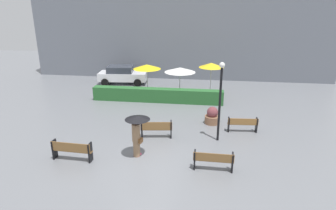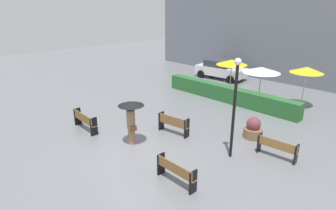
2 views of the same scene
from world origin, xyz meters
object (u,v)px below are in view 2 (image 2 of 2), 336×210
pedestrian_with_umbrella (131,115)px  patio_umbrella_yellow (232,62)px  bench_mid_center (173,123)px  lamp_post (235,99)px  patio_umbrella_white (262,70)px  parked_car (220,69)px  bench_far_right (277,147)px  patio_umbrella_yellow_far (307,70)px  bench_near_right (175,171)px  bench_near_left (84,120)px  planter_pot (253,129)px

pedestrian_with_umbrella → patio_umbrella_yellow: (-1.60, 10.07, 0.75)m
bench_mid_center → lamp_post: (3.23, 0.14, 1.97)m
patio_umbrella_white → parked_car: size_ratio=0.53×
bench_far_right → patio_umbrella_white: patio_umbrella_white is taller
pedestrian_with_umbrella → patio_umbrella_yellow: 10.23m
patio_umbrella_yellow → patio_umbrella_white: size_ratio=1.01×
lamp_post → patio_umbrella_yellow_far: bearing=92.8°
bench_far_right → bench_near_right: (-1.65, -4.26, 0.01)m
patio_umbrella_yellow → bench_near_left: bearing=-96.7°
bench_mid_center → pedestrian_with_umbrella: size_ratio=0.84×
bench_far_right → lamp_post: bearing=-138.0°
lamp_post → bench_near_right: bearing=-95.1°
bench_near_right → patio_umbrella_yellow: (-5.08, 10.84, 1.64)m
bench_near_right → pedestrian_with_umbrella: bearing=167.6°
bench_near_right → lamp_post: bearing=84.9°
bench_far_right → lamp_post: 2.74m
parked_car → bench_far_right: bearing=-44.3°
pedestrian_with_umbrella → planter_pot: 5.77m
bench_near_right → lamp_post: 3.63m
bench_near_left → bench_far_right: (8.00, 4.26, -0.05)m
bench_near_left → bench_mid_center: 4.44m
patio_umbrella_yellow_far → pedestrian_with_umbrella: bearing=-107.7°
bench_near_left → lamp_post: (6.62, 3.02, 1.97)m
patio_umbrella_yellow_far → bench_near_right: bearing=-89.3°
bench_near_left → patio_umbrella_yellow: bearing=83.3°
bench_far_right → patio_umbrella_yellow: patio_umbrella_yellow is taller
bench_near_right → patio_umbrella_yellow_far: patio_umbrella_yellow_far is taller
pedestrian_with_umbrella → bench_far_right: bearing=34.2°
bench_far_right → pedestrian_with_umbrella: pedestrian_with_umbrella is taller
patio_umbrella_yellow → patio_umbrella_yellow_far: size_ratio=0.93×
patio_umbrella_yellow_far → parked_car: (-7.78, 2.34, -1.51)m
bench_mid_center → lamp_post: bearing=2.5°
bench_near_left → planter_pot: (6.33, 5.28, -0.10)m
bench_mid_center → bench_near_right: bench_mid_center is taller
patio_umbrella_yellow_far → parked_car: 8.26m
patio_umbrella_white → pedestrian_with_umbrella: bearing=-96.3°
planter_pot → parked_car: parked_car is taller
bench_near_left → patio_umbrella_white: 11.02m
patio_umbrella_yellow → bench_far_right: bearing=-44.4°
planter_pot → parked_car: (-7.90, 8.30, 0.37)m
bench_near_left → planter_pot: size_ratio=1.83×
planter_pot → patio_umbrella_white: size_ratio=0.45×
bench_near_left → bench_near_right: 6.35m
pedestrian_with_umbrella → patio_umbrella_yellow_far: bearing=72.3°
patio_umbrella_white → parked_car: 6.57m
bench_far_right → planter_pot: 1.95m
bench_mid_center → bench_far_right: bearing=16.7°
bench_far_right → bench_near_right: 4.57m
bench_near_right → pedestrian_with_umbrella: (-3.48, 0.77, 0.89)m
pedestrian_with_umbrella → patio_umbrella_white: size_ratio=0.88×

